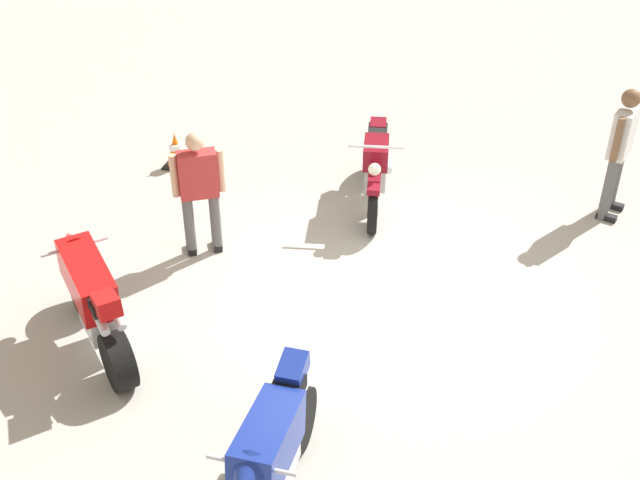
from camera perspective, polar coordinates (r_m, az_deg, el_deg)
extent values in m
plane|color=#ADAAA3|center=(9.27, 4.65, -3.79)|extent=(40.00, 40.00, 0.00)
cylinder|color=black|center=(10.20, 3.79, 2.26)|extent=(0.65, 0.23, 0.64)
cylinder|color=black|center=(11.46, 4.08, 6.01)|extent=(0.65, 0.23, 0.64)
cylinder|color=silver|center=(10.20, 3.79, 2.26)|extent=(0.24, 0.18, 0.22)
cylinder|color=silver|center=(11.46, 4.08, 6.01)|extent=(0.24, 0.18, 0.22)
cube|color=silver|center=(10.82, 3.98, 4.84)|extent=(0.60, 0.37, 0.32)
cube|color=maroon|center=(10.46, 4.02, 6.24)|extent=(0.61, 0.41, 0.30)
cube|color=maroon|center=(10.02, 3.86, 3.97)|extent=(0.46, 0.23, 0.08)
cube|color=black|center=(10.85, 4.11, 7.41)|extent=(0.64, 0.36, 0.12)
cube|color=maroon|center=(11.13, 4.16, 8.00)|extent=(0.35, 0.27, 0.18)
cylinder|color=silver|center=(11.19, 4.92, 5.55)|extent=(0.57, 0.20, 0.16)
cylinder|color=silver|center=(10.05, 4.00, 6.64)|extent=(0.15, 0.70, 0.04)
sphere|color=silver|center=(9.95, 3.91, 5.05)|extent=(0.16, 0.16, 0.16)
cylinder|color=black|center=(9.19, -16.74, -3.34)|extent=(0.54, 0.54, 0.60)
cylinder|color=black|center=(8.14, -14.17, -8.35)|extent=(0.58, 0.58, 0.60)
cylinder|color=silver|center=(9.19, -16.74, -3.34)|extent=(0.28, 0.28, 0.21)
cylinder|color=silver|center=(8.14, -14.17, -8.35)|extent=(0.28, 0.28, 0.21)
cube|color=silver|center=(8.56, -15.54, -5.36)|extent=(0.59, 0.59, 0.32)
cube|color=red|center=(8.44, -16.24, -2.68)|extent=(0.95, 0.95, 0.57)
cone|color=red|center=(8.79, -17.32, -0.13)|extent=(0.49, 0.49, 0.39)
cube|color=black|center=(8.08, -15.53, -3.75)|extent=(0.61, 0.61, 0.12)
cube|color=red|center=(7.80, -14.99, -4.45)|extent=(0.40, 0.40, 0.23)
cylinder|color=silver|center=(7.96, -14.36, -5.12)|extent=(0.34, 0.34, 0.17)
cylinder|color=silver|center=(7.93, -15.46, -5.45)|extent=(0.34, 0.34, 0.17)
cylinder|color=silver|center=(8.66, -17.10, -0.47)|extent=(0.52, 0.52, 0.04)
sphere|color=silver|center=(8.88, -17.40, -0.15)|extent=(0.16, 0.16, 0.16)
cylinder|color=black|center=(7.36, -1.70, -12.57)|extent=(0.60, 0.23, 0.60)
cylinder|color=silver|center=(7.36, -1.70, -12.57)|extent=(0.21, 0.18, 0.21)
cube|color=silver|center=(6.89, -3.22, -15.60)|extent=(0.56, 0.28, 0.32)
cube|color=navy|center=(6.49, -3.75, -14.26)|extent=(0.99, 0.37, 0.57)
cube|color=black|center=(6.70, -2.69, -11.42)|extent=(0.60, 0.26, 0.12)
cube|color=navy|center=(6.86, -1.97, -9.24)|extent=(0.35, 0.22, 0.23)
cylinder|color=silver|center=(6.96, -2.70, -10.48)|extent=(0.40, 0.09, 0.17)
cylinder|color=silver|center=(6.93, -1.41, -10.72)|extent=(0.40, 0.09, 0.17)
cylinder|color=silver|center=(6.13, -4.94, -15.71)|extent=(0.04, 0.70, 0.04)
cylinder|color=#59595B|center=(11.00, 19.83, 3.40)|extent=(0.16, 0.16, 0.87)
cube|color=black|center=(11.19, 19.74, 1.56)|extent=(0.17, 0.28, 0.08)
cylinder|color=#59595B|center=(11.31, 20.29, 4.13)|extent=(0.16, 0.16, 0.87)
cube|color=black|center=(11.48, 20.19, 2.32)|extent=(0.17, 0.28, 0.08)
cube|color=silver|center=(10.83, 20.82, 7.19)|extent=(0.53, 0.35, 0.62)
cylinder|color=brown|center=(10.56, 20.44, 6.72)|extent=(0.11, 0.11, 0.58)
cylinder|color=brown|center=(11.08, 21.21, 7.81)|extent=(0.11, 0.11, 0.58)
sphere|color=brown|center=(10.65, 21.31, 9.39)|extent=(0.24, 0.24, 0.24)
cylinder|color=#59595B|center=(9.82, -7.45, 1.25)|extent=(0.18, 0.18, 0.81)
cube|color=black|center=(10.07, -7.35, -0.31)|extent=(0.28, 0.21, 0.08)
cylinder|color=#59595B|center=(9.80, -9.29, 1.01)|extent=(0.18, 0.18, 0.81)
cube|color=black|center=(10.05, -9.14, -0.55)|extent=(0.28, 0.21, 0.08)
cube|color=#B23333|center=(9.46, -8.71, 4.65)|extent=(0.41, 0.50, 0.57)
cylinder|color=#D8AD8C|center=(9.48, -7.08, 4.95)|extent=(0.12, 0.12, 0.54)
cylinder|color=#D8AD8C|center=(9.44, -10.35, 4.53)|extent=(0.12, 0.12, 0.54)
sphere|color=#D8AD8C|center=(9.27, -8.93, 6.94)|extent=(0.22, 0.22, 0.22)
cube|color=black|center=(12.02, -10.12, 5.29)|extent=(0.36, 0.36, 0.03)
cone|color=orange|center=(11.90, -10.25, 6.41)|extent=(0.28, 0.28, 0.50)
cylinder|color=white|center=(11.88, -10.27, 6.58)|extent=(0.19, 0.19, 0.08)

